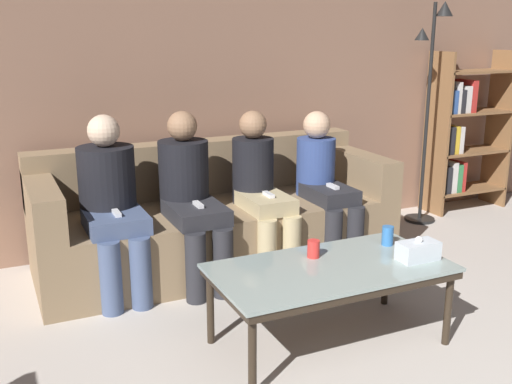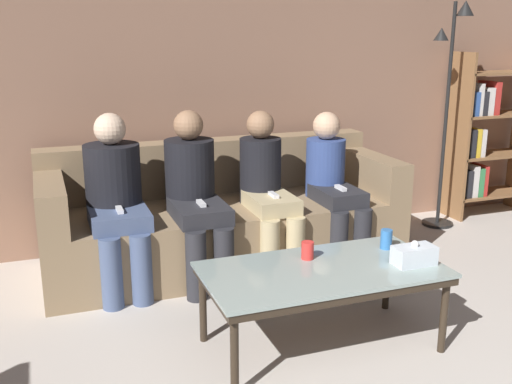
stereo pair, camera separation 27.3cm
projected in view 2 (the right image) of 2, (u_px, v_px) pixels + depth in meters
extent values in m
cube|color=#8C6651|center=(200.00, 75.00, 4.53)|extent=(12.00, 0.06, 2.60)
cube|color=#897051|center=(225.00, 234.00, 4.28)|extent=(2.49, 0.91, 0.45)
cube|color=#897051|center=(210.00, 166.00, 4.49)|extent=(2.49, 0.20, 0.40)
cube|color=#897051|center=(50.00, 200.00, 3.80)|extent=(0.18, 0.91, 0.28)
cube|color=#897051|center=(368.00, 171.00, 4.57)|extent=(0.18, 0.91, 0.28)
cube|color=#8C9E99|center=(323.00, 270.00, 3.08)|extent=(1.24, 0.64, 0.02)
cube|color=#2D2319|center=(322.00, 275.00, 3.09)|extent=(1.21, 0.63, 0.04)
cylinder|color=#2D2319|center=(235.00, 358.00, 2.71)|extent=(0.04, 0.04, 0.39)
cylinder|color=#2D2319|center=(444.00, 318.00, 3.09)|extent=(0.04, 0.04, 0.39)
cylinder|color=#2D2319|center=(203.00, 308.00, 3.20)|extent=(0.04, 0.04, 0.39)
cylinder|color=#2D2319|center=(387.00, 278.00, 3.58)|extent=(0.04, 0.04, 0.39)
cylinder|color=#3372BF|center=(386.00, 239.00, 3.34)|extent=(0.07, 0.07, 0.11)
cylinder|color=red|center=(308.00, 250.00, 3.20)|extent=(0.07, 0.07, 0.10)
cube|color=silver|center=(414.00, 255.00, 3.12)|extent=(0.22, 0.12, 0.10)
sphere|color=white|center=(415.00, 244.00, 3.10)|extent=(0.04, 0.04, 0.04)
cube|color=brown|center=(457.00, 137.00, 5.21)|extent=(0.02, 0.32, 1.45)
cube|color=brown|center=(486.00, 193.00, 5.48)|extent=(0.75, 0.32, 0.02)
cube|color=#232328|center=(461.00, 182.00, 5.35)|extent=(0.06, 0.24, 0.25)
cube|color=silver|center=(468.00, 179.00, 5.37)|extent=(0.05, 0.24, 0.28)
cube|color=#38844C|center=(473.00, 180.00, 5.39)|extent=(0.05, 0.24, 0.26)
cube|color=red|center=(478.00, 179.00, 5.41)|extent=(0.04, 0.24, 0.27)
cube|color=brown|center=(490.00, 155.00, 5.39)|extent=(0.75, 0.32, 0.02)
cube|color=#232328|center=(465.00, 142.00, 5.26)|extent=(0.06, 0.24, 0.25)
cube|color=gold|center=(470.00, 142.00, 5.28)|extent=(0.04, 0.24, 0.25)
cube|color=silver|center=(475.00, 142.00, 5.29)|extent=(0.04, 0.24, 0.24)
cube|color=brown|center=(494.00, 114.00, 5.29)|extent=(0.75, 0.32, 0.02)
cube|color=#33569E|center=(468.00, 103.00, 5.17)|extent=(0.05, 0.24, 0.20)
cube|color=silver|center=(473.00, 99.00, 5.17)|extent=(0.03, 0.24, 0.27)
cube|color=#232328|center=(477.00, 102.00, 5.20)|extent=(0.05, 0.24, 0.21)
cube|color=silver|center=(483.00, 101.00, 5.21)|extent=(0.06, 0.24, 0.24)
cube|color=red|center=(489.00, 97.00, 5.23)|extent=(0.06, 0.24, 0.28)
cube|color=brown|center=(498.00, 73.00, 5.20)|extent=(0.75, 0.32, 0.02)
cylinder|color=black|center=(437.00, 223.00, 5.18)|extent=(0.26, 0.26, 0.02)
cylinder|color=black|center=(446.00, 118.00, 4.94)|extent=(0.03, 0.03, 1.85)
cone|color=black|center=(466.00, 8.00, 4.75)|extent=(0.14, 0.14, 0.12)
cone|color=black|center=(441.00, 34.00, 4.78)|extent=(0.12, 0.12, 0.10)
cylinder|color=#47567A|center=(111.00, 273.00, 3.58)|extent=(0.13, 0.13, 0.45)
cylinder|color=#47567A|center=(142.00, 269.00, 3.64)|extent=(0.13, 0.13, 0.45)
cube|color=#47567A|center=(119.00, 218.00, 3.72)|extent=(0.36, 0.41, 0.10)
cylinder|color=black|center=(113.00, 181.00, 3.86)|extent=(0.36, 0.36, 0.48)
sphere|color=beige|center=(110.00, 129.00, 3.77)|extent=(0.20, 0.20, 0.20)
cube|color=white|center=(120.00, 210.00, 3.67)|extent=(0.04, 0.12, 0.02)
cylinder|color=#28282D|center=(196.00, 266.00, 3.70)|extent=(0.13, 0.13, 0.45)
cylinder|color=#28282D|center=(224.00, 262.00, 3.76)|extent=(0.13, 0.13, 0.45)
cube|color=#28282D|center=(200.00, 211.00, 3.86)|extent=(0.33, 0.47, 0.10)
cylinder|color=black|center=(190.00, 175.00, 4.03)|extent=(0.33, 0.33, 0.48)
sphere|color=#997051|center=(188.00, 125.00, 3.94)|extent=(0.20, 0.20, 0.20)
cube|color=white|center=(201.00, 203.00, 3.81)|extent=(0.04, 0.12, 0.02)
cylinder|color=tan|center=(270.00, 253.00, 3.91)|extent=(0.13, 0.13, 0.45)
cylinder|color=tan|center=(295.00, 249.00, 3.97)|extent=(0.13, 0.13, 0.45)
cube|color=tan|center=(271.00, 203.00, 4.05)|extent=(0.29, 0.42, 0.10)
cylinder|color=black|center=(260.00, 171.00, 4.20)|extent=(0.29, 0.29, 0.46)
sphere|color=#997051|center=(260.00, 125.00, 4.11)|extent=(0.19, 0.19, 0.19)
cube|color=white|center=(274.00, 195.00, 4.00)|extent=(0.04, 0.12, 0.02)
cylinder|color=#28282D|center=(338.00, 243.00, 4.09)|extent=(0.13, 0.13, 0.45)
cylinder|color=#28282D|center=(362.00, 240.00, 4.15)|extent=(0.13, 0.13, 0.45)
cube|color=#28282D|center=(338.00, 195.00, 4.23)|extent=(0.28, 0.41, 0.10)
cylinder|color=#334784|center=(325.00, 168.00, 4.37)|extent=(0.28, 0.28, 0.42)
sphere|color=#DBAD89|center=(327.00, 126.00, 4.29)|extent=(0.20, 0.20, 0.20)
cube|color=white|center=(341.00, 188.00, 4.17)|extent=(0.04, 0.12, 0.02)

